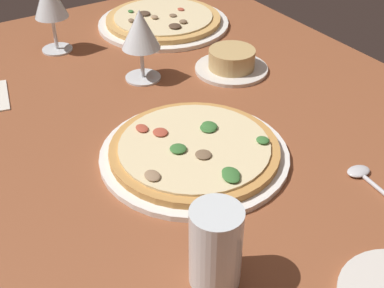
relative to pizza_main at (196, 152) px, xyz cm
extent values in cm
cube|color=brown|center=(-0.40, -1.15, -3.23)|extent=(150.00, 110.00, 4.00)
cylinder|color=white|center=(-0.04, 0.00, -0.73)|extent=(31.42, 31.42, 1.00)
cylinder|color=#C68C47|center=(-0.04, 0.00, 0.37)|extent=(28.18, 28.18, 1.20)
cylinder|color=beige|center=(-0.04, 0.00, 1.17)|extent=(25.04, 25.04, 0.40)
ellipsoid|color=#387033|center=(9.31, 0.34, 1.75)|extent=(3.19, 2.57, 0.77)
ellipsoid|color=#387033|center=(9.98, -0.13, 1.73)|extent=(3.17, 2.49, 0.72)
ellipsoid|color=#937556|center=(3.32, -9.88, 1.64)|extent=(2.92, 2.30, 0.53)
ellipsoid|color=brown|center=(2.99, -0.48, 1.63)|extent=(2.67, 2.62, 0.51)
ellipsoid|color=#AD4733|center=(-8.90, -5.17, 1.61)|extent=(2.71, 2.01, 0.48)
ellipsoid|color=#387033|center=(-2.91, 4.41, 1.63)|extent=(2.93, 2.83, 0.52)
ellipsoid|color=#387033|center=(0.01, -3.10, 1.72)|extent=(2.77, 2.74, 0.71)
ellipsoid|color=#387033|center=(-3.14, 4.84, 1.74)|extent=(3.01, 2.59, 0.74)
ellipsoid|color=#387033|center=(5.04, 9.88, 1.72)|extent=(2.28, 2.08, 0.70)
ellipsoid|color=#AD4733|center=(-6.16, -3.14, 1.63)|extent=(2.72, 2.50, 0.51)
cylinder|color=white|center=(-51.54, 23.45, -0.73)|extent=(32.84, 32.84, 1.00)
cylinder|color=tan|center=(-51.54, 23.45, 0.37)|extent=(28.81, 28.81, 1.20)
cylinder|color=beige|center=(-51.54, 23.45, 1.17)|extent=(24.76, 24.76, 0.40)
ellipsoid|color=#387033|center=(-57.85, 17.54, 1.62)|extent=(1.69, 1.36, 0.51)
ellipsoid|color=brown|center=(-49.76, 25.20, 1.61)|extent=(1.98, 1.85, 0.48)
ellipsoid|color=#4C3828|center=(-54.51, 19.69, 1.72)|extent=(3.15, 2.91, 0.70)
ellipsoid|color=#937556|center=(-50.93, 20.59, 1.76)|extent=(2.09, 1.65, 0.79)
ellipsoid|color=#4C3828|center=(-43.42, 21.99, 1.75)|extent=(3.16, 2.95, 0.76)
ellipsoid|color=brown|center=(-54.48, 18.30, 1.71)|extent=(2.09, 1.57, 0.67)
ellipsoid|color=brown|center=(-52.05, 14.75, 1.77)|extent=(1.92, 1.37, 0.80)
ellipsoid|color=#AD4733|center=(-52.33, 29.10, 1.58)|extent=(2.07, 1.61, 0.42)
ellipsoid|color=brown|center=(-44.69, 25.10, 1.75)|extent=(2.00, 1.93, 0.76)
cylinder|color=silver|center=(-22.26, 23.41, -0.83)|extent=(15.62, 15.62, 0.80)
cylinder|color=tan|center=(-22.26, 23.41, 1.60)|extent=(9.88, 9.88, 4.05)
cylinder|color=silver|center=(-52.04, -4.52, -1.03)|extent=(6.93, 6.93, 0.40)
cylinder|color=silver|center=(-52.04, -4.52, 3.00)|extent=(0.80, 0.80, 7.67)
cone|color=#5B0F19|center=(-52.04, -4.52, 9.27)|extent=(3.62, 3.62, 4.87)
cylinder|color=silver|center=(-29.32, 5.76, -1.03)|extent=(7.41, 7.41, 0.40)
cylinder|color=silver|center=(-29.32, 5.76, 2.47)|extent=(0.80, 0.80, 6.61)
cone|color=silver|center=(-29.32, 5.76, 9.76)|extent=(7.86, 7.86, 7.96)
cone|color=maroon|center=(-29.32, 5.76, 7.66)|extent=(3.34, 3.34, 3.76)
cylinder|color=silver|center=(22.45, -11.58, 4.44)|extent=(6.54, 6.54, 11.33)
cylinder|color=silver|center=(22.45, -11.58, 3.04)|extent=(6.02, 6.02, 8.53)
ellipsoid|color=silver|center=(17.34, 19.70, -0.73)|extent=(3.20, 4.27, 1.00)
cylinder|color=silver|center=(22.25, 19.18, -0.88)|extent=(9.90, 1.73, 0.70)
camera|label=1|loc=(57.96, -37.48, 50.89)|focal=48.75mm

